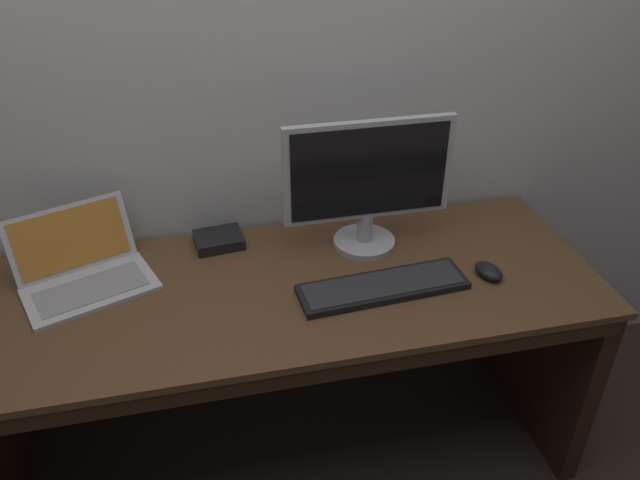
{
  "coord_description": "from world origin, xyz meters",
  "views": [
    {
      "loc": [
        -0.21,
        -1.46,
        1.84
      ],
      "look_at": [
        0.12,
        0.0,
        0.88
      ],
      "focal_mm": 35.36,
      "sensor_mm": 36.0,
      "label": 1
    }
  ],
  "objects_px": {
    "external_monitor": "(368,185)",
    "external_drive_box": "(219,240)",
    "computer_mouse": "(489,271)",
    "wired_keyboard": "(383,287)",
    "laptop_silver": "(83,269)"
  },
  "relations": [
    {
      "from": "external_monitor",
      "to": "wired_keyboard",
      "type": "distance_m",
      "value": 0.31
    },
    {
      "from": "laptop_silver",
      "to": "computer_mouse",
      "type": "height_order",
      "value": "laptop_silver"
    },
    {
      "from": "wired_keyboard",
      "to": "computer_mouse",
      "type": "height_order",
      "value": "computer_mouse"
    },
    {
      "from": "wired_keyboard",
      "to": "computer_mouse",
      "type": "distance_m",
      "value": 0.32
    },
    {
      "from": "external_drive_box",
      "to": "external_monitor",
      "type": "bearing_deg",
      "value": -14.13
    },
    {
      "from": "external_monitor",
      "to": "computer_mouse",
      "type": "height_order",
      "value": "external_monitor"
    },
    {
      "from": "laptop_silver",
      "to": "external_monitor",
      "type": "height_order",
      "value": "external_monitor"
    },
    {
      "from": "external_monitor",
      "to": "computer_mouse",
      "type": "distance_m",
      "value": 0.44
    },
    {
      "from": "laptop_silver",
      "to": "wired_keyboard",
      "type": "height_order",
      "value": "laptop_silver"
    },
    {
      "from": "laptop_silver",
      "to": "external_monitor",
      "type": "xyz_separation_m",
      "value": [
        0.85,
        0.0,
        0.18
      ]
    },
    {
      "from": "external_monitor",
      "to": "computer_mouse",
      "type": "relative_size",
      "value": 5.13
    },
    {
      "from": "computer_mouse",
      "to": "external_drive_box",
      "type": "bearing_deg",
      "value": 139.13
    },
    {
      "from": "external_drive_box",
      "to": "computer_mouse",
      "type": "bearing_deg",
      "value": -24.44
    },
    {
      "from": "external_monitor",
      "to": "external_drive_box",
      "type": "relative_size",
      "value": 3.46
    },
    {
      "from": "wired_keyboard",
      "to": "computer_mouse",
      "type": "bearing_deg",
      "value": -0.61
    }
  ]
}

